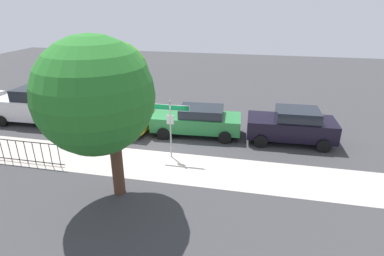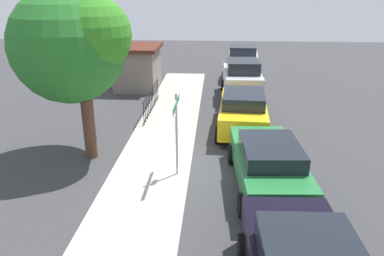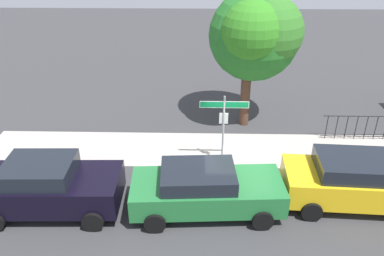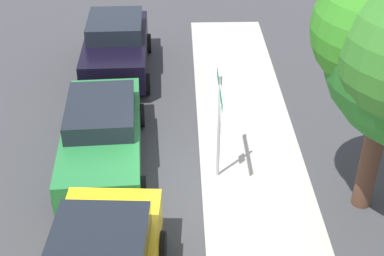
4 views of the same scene
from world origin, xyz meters
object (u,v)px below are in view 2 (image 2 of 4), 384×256
at_px(car_yellow, 243,110).
at_px(utility_shed, 137,67).
at_px(car_green, 268,163).
at_px(street_sign, 176,118).
at_px(shade_tree, 76,42).
at_px(car_white, 243,62).
at_px(car_silver, 242,79).

distance_m(car_yellow, utility_shed, 8.69).
bearing_deg(car_green, car_yellow, 1.98).
relative_size(street_sign, car_green, 0.57).
distance_m(street_sign, utility_shed, 11.21).
bearing_deg(utility_shed, street_sign, -162.31).
distance_m(street_sign, shade_tree, 4.25).
height_order(car_green, car_yellow, car_yellow).
xyz_separation_m(shade_tree, car_white, (12.30, -6.31, -2.96)).
distance_m(street_sign, car_white, 14.08).
relative_size(car_green, car_silver, 1.13).
bearing_deg(car_silver, car_yellow, 176.06).
bearing_deg(car_silver, shade_tree, 140.18).
relative_size(street_sign, utility_shed, 0.80).
height_order(car_white, utility_shed, utility_shed).
bearing_deg(street_sign, car_yellow, -29.40).
relative_size(shade_tree, car_green, 1.22).
distance_m(car_green, utility_shed, 12.91).
distance_m(street_sign, car_green, 3.08).
xyz_separation_m(car_silver, car_white, (4.80, -0.32, 0.01)).
bearing_deg(shade_tree, car_white, -27.16).
distance_m(car_white, utility_shed, 7.01).
relative_size(car_yellow, car_silver, 1.14).
relative_size(car_silver, utility_shed, 1.24).
bearing_deg(car_silver, car_green, -179.86).
bearing_deg(street_sign, car_green, -103.30).
relative_size(shade_tree, car_white, 1.36).
height_order(car_yellow, car_white, car_white).
relative_size(car_green, car_white, 1.11).
relative_size(car_green, car_yellow, 0.99).
xyz_separation_m(street_sign, utility_shed, (10.66, 3.40, -0.67)).
xyz_separation_m(car_silver, utility_shed, (1.71, 5.96, 0.24)).
bearing_deg(car_yellow, utility_shed, 44.56).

